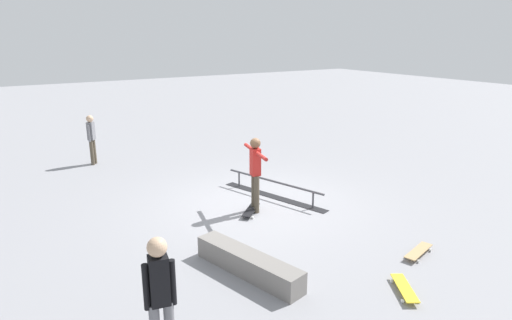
{
  "coord_description": "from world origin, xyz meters",
  "views": [
    {
      "loc": [
        -8.1,
        5.11,
        3.79
      ],
      "look_at": [
        0.21,
        -0.13,
        1.0
      ],
      "focal_mm": 31.25,
      "sensor_mm": 36.0,
      "label": 1
    }
  ],
  "objects_px": {
    "skateboard_main": "(251,210)",
    "bystander_grey_shirt": "(92,137)",
    "skater_main": "(255,169)",
    "loose_skateboard_yellow": "(405,288)",
    "grind_rail": "(274,190)",
    "loose_skateboard_natural": "(418,251)",
    "bystander_black_shirt": "(160,296)",
    "skate_ledge": "(248,264)"
  },
  "relations": [
    {
      "from": "skateboard_main",
      "to": "bystander_grey_shirt",
      "type": "xyz_separation_m",
      "value": [
        5.79,
        2.0,
        0.77
      ]
    },
    {
      "from": "skater_main",
      "to": "loose_skateboard_yellow",
      "type": "bearing_deg",
      "value": -164.13
    },
    {
      "from": "grind_rail",
      "to": "loose_skateboard_yellow",
      "type": "bearing_deg",
      "value": 154.88
    },
    {
      "from": "bystander_grey_shirt",
      "to": "loose_skateboard_natural",
      "type": "distance_m",
      "value": 9.7
    },
    {
      "from": "bystander_black_shirt",
      "to": "loose_skateboard_yellow",
      "type": "height_order",
      "value": "bystander_black_shirt"
    },
    {
      "from": "skate_ledge",
      "to": "bystander_grey_shirt",
      "type": "distance_m",
      "value": 7.99
    },
    {
      "from": "skater_main",
      "to": "bystander_grey_shirt",
      "type": "relative_size",
      "value": 1.12
    },
    {
      "from": "bystander_black_shirt",
      "to": "skater_main",
      "type": "bearing_deg",
      "value": -122.98
    },
    {
      "from": "grind_rail",
      "to": "skateboard_main",
      "type": "distance_m",
      "value": 1.16
    },
    {
      "from": "skate_ledge",
      "to": "skater_main",
      "type": "xyz_separation_m",
      "value": [
        2.2,
        -1.52,
        0.78
      ]
    },
    {
      "from": "skate_ledge",
      "to": "loose_skateboard_natural",
      "type": "xyz_separation_m",
      "value": [
        -1.07,
        -2.89,
        -0.11
      ]
    },
    {
      "from": "skateboard_main",
      "to": "bystander_grey_shirt",
      "type": "relative_size",
      "value": 0.49
    },
    {
      "from": "loose_skateboard_yellow",
      "to": "loose_skateboard_natural",
      "type": "relative_size",
      "value": 0.95
    },
    {
      "from": "bystander_grey_shirt",
      "to": "loose_skateboard_yellow",
      "type": "relative_size",
      "value": 1.9
    },
    {
      "from": "skater_main",
      "to": "loose_skateboard_yellow",
      "type": "relative_size",
      "value": 2.12
    },
    {
      "from": "loose_skateboard_yellow",
      "to": "bystander_black_shirt",
      "type": "bearing_deg",
      "value": -65.48
    },
    {
      "from": "bystander_grey_shirt",
      "to": "loose_skateboard_yellow",
      "type": "bearing_deg",
      "value": 52.27
    },
    {
      "from": "skater_main",
      "to": "loose_skateboard_yellow",
      "type": "height_order",
      "value": "skater_main"
    },
    {
      "from": "bystander_black_shirt",
      "to": "skateboard_main",
      "type": "bearing_deg",
      "value": -122.15
    },
    {
      "from": "skater_main",
      "to": "loose_skateboard_yellow",
      "type": "xyz_separation_m",
      "value": [
        -3.94,
        -0.2,
        -0.89
      ]
    },
    {
      "from": "skateboard_main",
      "to": "loose_skateboard_natural",
      "type": "xyz_separation_m",
      "value": [
        -3.22,
        -1.52,
        0.0
      ]
    },
    {
      "from": "skate_ledge",
      "to": "loose_skateboard_natural",
      "type": "bearing_deg",
      "value": -110.21
    },
    {
      "from": "bystander_grey_shirt",
      "to": "bystander_black_shirt",
      "type": "bearing_deg",
      "value": 30.57
    },
    {
      "from": "grind_rail",
      "to": "bystander_black_shirt",
      "type": "xyz_separation_m",
      "value": [
        -3.99,
        4.3,
        0.75
      ]
    },
    {
      "from": "grind_rail",
      "to": "bystander_grey_shirt",
      "type": "xyz_separation_m",
      "value": [
        5.21,
        2.99,
        0.66
      ]
    },
    {
      "from": "skateboard_main",
      "to": "bystander_black_shirt",
      "type": "height_order",
      "value": "bystander_black_shirt"
    },
    {
      "from": "bystander_grey_shirt",
      "to": "loose_skateboard_natural",
      "type": "relative_size",
      "value": 1.81
    },
    {
      "from": "bystander_black_shirt",
      "to": "loose_skateboard_natural",
      "type": "relative_size",
      "value": 2.01
    },
    {
      "from": "skate_ledge",
      "to": "skateboard_main",
      "type": "xyz_separation_m",
      "value": [
        2.15,
        -1.37,
        -0.11
      ]
    },
    {
      "from": "skate_ledge",
      "to": "loose_skateboard_yellow",
      "type": "bearing_deg",
      "value": -135.15
    },
    {
      "from": "skateboard_main",
      "to": "loose_skateboard_yellow",
      "type": "height_order",
      "value": "same"
    },
    {
      "from": "skate_ledge",
      "to": "loose_skateboard_yellow",
      "type": "distance_m",
      "value": 2.45
    },
    {
      "from": "grind_rail",
      "to": "bystander_grey_shirt",
      "type": "bearing_deg",
      "value": 13.02
    },
    {
      "from": "skateboard_main",
      "to": "bystander_black_shirt",
      "type": "distance_m",
      "value": 4.82
    },
    {
      "from": "loose_skateboard_yellow",
      "to": "loose_skateboard_natural",
      "type": "xyz_separation_m",
      "value": [
        0.67,
        -1.17,
        0.0
      ]
    },
    {
      "from": "loose_skateboard_yellow",
      "to": "bystander_grey_shirt",
      "type": "bearing_deg",
      "value": -134.41
    },
    {
      "from": "loose_skateboard_natural",
      "to": "skateboard_main",
      "type": "bearing_deg",
      "value": -80.58
    },
    {
      "from": "skate_ledge",
      "to": "bystander_black_shirt",
      "type": "height_order",
      "value": "bystander_black_shirt"
    },
    {
      "from": "skater_main",
      "to": "skateboard_main",
      "type": "distance_m",
      "value": 0.91
    },
    {
      "from": "skateboard_main",
      "to": "loose_skateboard_yellow",
      "type": "xyz_separation_m",
      "value": [
        -3.89,
        -0.35,
        0.0
      ]
    },
    {
      "from": "bystander_grey_shirt",
      "to": "loose_skateboard_yellow",
      "type": "distance_m",
      "value": 9.98
    },
    {
      "from": "bystander_black_shirt",
      "to": "loose_skateboard_natural",
      "type": "distance_m",
      "value": 4.9
    }
  ]
}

